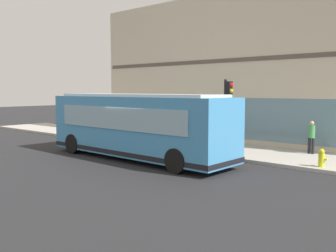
# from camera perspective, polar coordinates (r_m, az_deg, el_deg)

# --- Properties ---
(ground) EXTENTS (120.00, 120.00, 0.00)m
(ground) POSITION_cam_1_polar(r_m,az_deg,el_deg) (17.41, -3.72, -5.26)
(ground) COLOR #262628
(sidewalk_curb) EXTENTS (4.48, 40.00, 0.15)m
(sidewalk_curb) POSITION_cam_1_polar(r_m,az_deg,el_deg) (21.08, 5.53, -3.18)
(sidewalk_curb) COLOR #B2ADA3
(sidewalk_curb) RESTS_ON ground
(building_corner) EXTENTS (7.23, 20.87, 9.10)m
(building_corner) POSITION_cam_1_polar(r_m,az_deg,el_deg) (25.86, 13.15, 8.22)
(building_corner) COLOR beige
(building_corner) RESTS_ON ground
(city_bus_nearside) EXTENTS (2.79, 10.10, 3.07)m
(city_bus_nearside) POSITION_cam_1_polar(r_m,az_deg,el_deg) (17.63, -4.73, -0.03)
(city_bus_nearside) COLOR #3F8CC6
(city_bus_nearside) RESTS_ON ground
(traffic_light_near_corner) EXTENTS (0.32, 0.49, 3.61)m
(traffic_light_near_corner) POSITION_cam_1_polar(r_m,az_deg,el_deg) (18.17, 9.07, 3.61)
(traffic_light_near_corner) COLOR black
(traffic_light_near_corner) RESTS_ON sidewalk_curb
(fire_hydrant) EXTENTS (0.35, 0.35, 0.74)m
(fire_hydrant) POSITION_cam_1_polar(r_m,az_deg,el_deg) (16.36, 22.40, -4.55)
(fire_hydrant) COLOR gold
(fire_hydrant) RESTS_ON sidewalk_curb
(pedestrian_near_building_entrance) EXTENTS (0.32, 0.32, 1.61)m
(pedestrian_near_building_entrance) POSITION_cam_1_polar(r_m,az_deg,el_deg) (19.47, 21.06, -1.30)
(pedestrian_near_building_entrance) COLOR black
(pedestrian_near_building_entrance) RESTS_ON sidewalk_curb
(pedestrian_near_hydrant) EXTENTS (0.32, 0.32, 1.65)m
(pedestrian_near_hydrant) POSITION_cam_1_polar(r_m,az_deg,el_deg) (21.67, 4.24, -0.22)
(pedestrian_near_hydrant) COLOR silver
(pedestrian_near_hydrant) RESTS_ON sidewalk_curb
(pedestrian_by_light_pole) EXTENTS (0.32, 0.32, 1.80)m
(pedestrian_by_light_pole) POSITION_cam_1_polar(r_m,az_deg,el_deg) (22.70, -2.24, 0.29)
(pedestrian_by_light_pole) COLOR #B23338
(pedestrian_by_light_pole) RESTS_ON sidewalk_curb
(newspaper_vending_box) EXTENTS (0.44, 0.42, 0.90)m
(newspaper_vending_box) POSITION_cam_1_polar(r_m,az_deg,el_deg) (26.26, -4.12, -0.30)
(newspaper_vending_box) COLOR #BF3F19
(newspaper_vending_box) RESTS_ON sidewalk_curb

